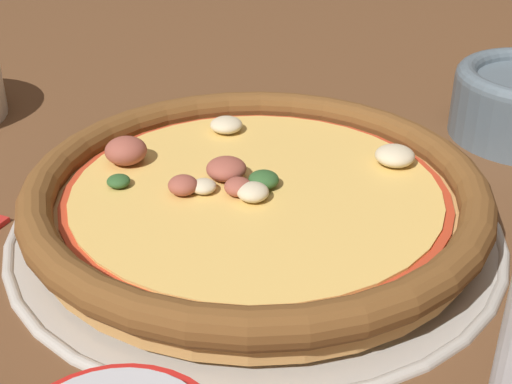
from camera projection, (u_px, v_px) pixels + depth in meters
name	position (u px, v px, depth m)	size (l,w,h in m)	color
ground_plane	(256.00, 225.00, 0.52)	(3.00, 3.00, 0.00)	brown
pizza_tray	(256.00, 221.00, 0.52)	(0.36, 0.36, 0.01)	#B7B2A8
pizza	(255.00, 194.00, 0.51)	(0.33, 0.33, 0.04)	tan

